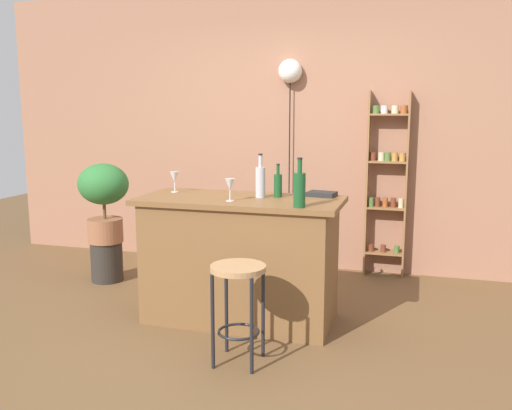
% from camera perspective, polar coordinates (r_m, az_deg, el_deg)
% --- Properties ---
extents(ground, '(12.00, 12.00, 0.00)m').
position_cam_1_polar(ground, '(4.13, -2.92, -13.06)').
color(ground, brown).
extents(back_wall, '(6.40, 0.10, 2.80)m').
position_cam_1_polar(back_wall, '(5.69, 3.58, 7.71)').
color(back_wall, '#9E6B51').
rests_on(back_wall, ground).
extents(kitchen_counter, '(1.52, 0.70, 0.95)m').
position_cam_1_polar(kitchen_counter, '(4.25, -1.62, -5.58)').
color(kitchen_counter, brown).
rests_on(kitchen_counter, ground).
extents(bar_stool, '(0.35, 0.35, 0.64)m').
position_cam_1_polar(bar_stool, '(3.53, -1.83, -8.72)').
color(bar_stool, black).
rests_on(bar_stool, ground).
extents(spice_shelf, '(0.38, 0.14, 1.78)m').
position_cam_1_polar(spice_shelf, '(5.45, 13.27, 2.48)').
color(spice_shelf, olive).
rests_on(spice_shelf, ground).
extents(plant_stool, '(0.30, 0.30, 0.38)m').
position_cam_1_polar(plant_stool, '(5.46, -15.07, -5.60)').
color(plant_stool, '#2D2823').
rests_on(plant_stool, ground).
extents(potted_plant, '(0.48, 0.43, 0.74)m').
position_cam_1_polar(potted_plant, '(5.33, -15.37, 1.00)').
color(potted_plant, '#935B3D').
rests_on(potted_plant, plant_stool).
extents(bottle_wine_red, '(0.07, 0.07, 0.33)m').
position_cam_1_polar(bottle_wine_red, '(4.14, 0.46, 2.47)').
color(bottle_wine_red, '#B2B2B7').
rests_on(bottle_wine_red, kitchen_counter).
extents(bottle_soda_blue, '(0.06, 0.06, 0.25)m').
position_cam_1_polar(bottle_soda_blue, '(4.18, 2.26, 2.10)').
color(bottle_soda_blue, '#194C23').
rests_on(bottle_soda_blue, kitchen_counter).
extents(bottle_olive_oil, '(0.08, 0.08, 0.34)m').
position_cam_1_polar(bottle_olive_oil, '(3.74, 4.49, 1.69)').
color(bottle_olive_oil, '#194C23').
rests_on(bottle_olive_oil, kitchen_counter).
extents(wine_glass_left, '(0.07, 0.07, 0.16)m').
position_cam_1_polar(wine_glass_left, '(4.48, -8.37, 2.81)').
color(wine_glass_left, silver).
rests_on(wine_glass_left, kitchen_counter).
extents(wine_glass_center, '(0.07, 0.07, 0.16)m').
position_cam_1_polar(wine_glass_center, '(3.99, -2.70, 2.06)').
color(wine_glass_center, silver).
rests_on(wine_glass_center, kitchen_counter).
extents(cookbook, '(0.23, 0.18, 0.03)m').
position_cam_1_polar(cookbook, '(4.25, 6.77, 1.13)').
color(cookbook, black).
rests_on(cookbook, kitchen_counter).
extents(pendant_globe_light, '(0.23, 0.23, 2.09)m').
position_cam_1_polar(pendant_globe_light, '(5.58, 3.53, 13.35)').
color(pendant_globe_light, black).
rests_on(pendant_globe_light, ground).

